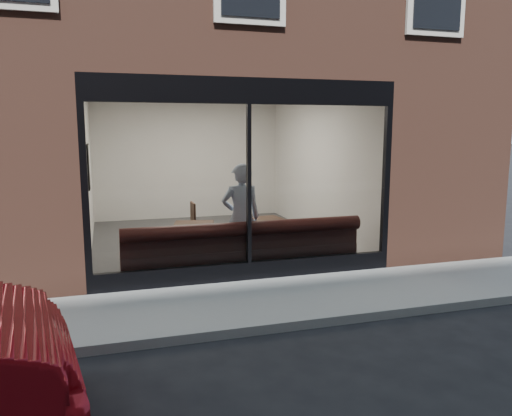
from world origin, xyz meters
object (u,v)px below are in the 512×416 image
object	(u,v)px
person	(241,218)
cafe_chair_right	(240,235)
banquette	(242,260)
cafe_table_left	(194,225)
cafe_chair_left	(184,238)
cafe_table_right	(267,219)

from	to	relation	value
person	cafe_chair_right	bearing A→B (deg)	-102.51
cafe_chair_right	person	bearing A→B (deg)	95.72
banquette	cafe_chair_right	distance (m)	2.00
cafe_table_left	cafe_chair_left	xyz separation A→B (m)	(0.02, 1.28, -0.50)
banquette	cafe_chair_left	bearing A→B (deg)	108.82
person	cafe_table_left	bearing A→B (deg)	-34.98
person	cafe_chair_right	world-z (taller)	person
banquette	cafe_chair_right	bearing A→B (deg)	76.43
cafe_chair_left	cafe_chair_right	world-z (taller)	cafe_chair_right
person	cafe_chair_right	size ratio (longest dim) A/B	4.00
cafe_chair_left	banquette	bearing A→B (deg)	108.11
cafe_chair_left	cafe_chair_right	xyz separation A→B (m)	(1.15, -0.05, 0.00)
cafe_table_left	cafe_table_right	size ratio (longest dim) A/B	1.27
person	cafe_chair_left	size ratio (longest dim) A/B	4.49
banquette	person	world-z (taller)	person
cafe_chair_right	cafe_table_right	bearing A→B (deg)	123.35
cafe_table_left	cafe_chair_left	bearing A→B (deg)	89.23
banquette	cafe_chair_right	size ratio (longest dim) A/B	8.65
banquette	person	bearing A→B (deg)	81.63
cafe_table_left	cafe_chair_left	distance (m)	1.37
person	cafe_table_right	distance (m)	1.01
person	cafe_table_right	bearing A→B (deg)	-133.29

